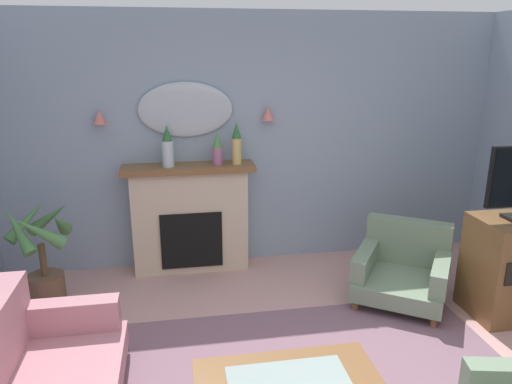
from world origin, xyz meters
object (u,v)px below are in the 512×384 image
wall_mirror (186,110)px  wall_sconce_left (99,117)px  fireplace (191,219)px  armchair_by_coffee_table (403,268)px  wall_sconce_right (268,113)px  mantel_vase_left (168,148)px  potted_plant_corner_palm (43,256)px  mantel_vase_centre (217,149)px  mantel_vase_right (237,143)px

wall_mirror → wall_sconce_left: size_ratio=6.86×
fireplace → wall_sconce_left: bearing=173.8°
armchair_by_coffee_table → wall_sconce_right: bearing=136.1°
wall_mirror → armchair_by_coffee_table: (1.96, -1.12, -1.40)m
mantel_vase_left → potted_plant_corner_palm: (-1.17, -0.50, -0.87)m
fireplace → armchair_by_coffee_table: 2.21m
mantel_vase_left → mantel_vase_centre: (0.50, 0.00, -0.03)m
mantel_vase_right → wall_mirror: wall_mirror is taller
mantel_vase_left → wall_sconce_left: size_ratio=3.02×
mantel_vase_left → armchair_by_coffee_table: mantel_vase_left is taller
wall_sconce_right → fireplace: bearing=-173.8°
mantel_vase_centre → mantel_vase_right: mantel_vase_right is taller
mantel_vase_left → wall_sconce_left: 0.73m
wall_sconce_left → mantel_vase_centre: bearing=-6.0°
mantel_vase_centre → potted_plant_corner_palm: mantel_vase_centre is taller
wall_mirror → potted_plant_corner_palm: bearing=-154.0°
mantel_vase_left → wall_sconce_right: size_ratio=3.02×
fireplace → mantel_vase_left: (-0.20, -0.03, 0.79)m
mantel_vase_right → wall_sconce_left: 1.38m
mantel_vase_left → armchair_by_coffee_table: 2.58m
wall_sconce_right → potted_plant_corner_palm: 2.59m
armchair_by_coffee_table → potted_plant_corner_palm: size_ratio=1.12×
wall_sconce_left → armchair_by_coffee_table: bearing=-20.8°
mantel_vase_centre → wall_sconce_left: bearing=174.0°
mantel_vase_right → wall_sconce_right: 0.46m
mantel_vase_centre → wall_sconce_right: 0.66m
mantel_vase_centre → wall_sconce_right: bearing=12.3°
mantel_vase_right → wall_sconce_left: (-1.35, 0.12, 0.28)m
wall_sconce_left → wall_sconce_right: bearing=0.0°
mantel_vase_left → armchair_by_coffee_table: bearing=-23.7°
fireplace → wall_sconce_left: 1.38m
mantel_vase_right → armchair_by_coffee_table: size_ratio=0.38×
fireplace → mantel_vase_right: mantel_vase_right is taller
wall_sconce_left → armchair_by_coffee_table: 3.30m
wall_mirror → wall_sconce_right: 0.85m
armchair_by_coffee_table → wall_mirror: bearing=150.3°
mantel_vase_right → wall_sconce_left: bearing=174.9°
wall_mirror → armchair_by_coffee_table: size_ratio=0.85×
wall_sconce_left → potted_plant_corner_palm: size_ratio=0.14×
mantel_vase_left → armchair_by_coffee_table: size_ratio=0.37×
mantel_vase_centre → armchair_by_coffee_table: bearing=-29.7°
wall_sconce_left → wall_sconce_right: (1.70, 0.00, 0.00)m
fireplace → wall_sconce_left: wall_sconce_left is taller
potted_plant_corner_palm → wall_sconce_right: bearing=15.6°
wall_sconce_right → potted_plant_corner_palm: bearing=-164.4°
fireplace → armchair_by_coffee_table: size_ratio=1.21×
mantel_vase_left → wall_sconce_right: (1.05, 0.12, 0.30)m
mantel_vase_right → mantel_vase_centre: bearing=180.0°
mantel_vase_left → armchair_by_coffee_table: (2.16, -0.95, -1.05)m
mantel_vase_left → wall_sconce_right: wall_sconce_right is taller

